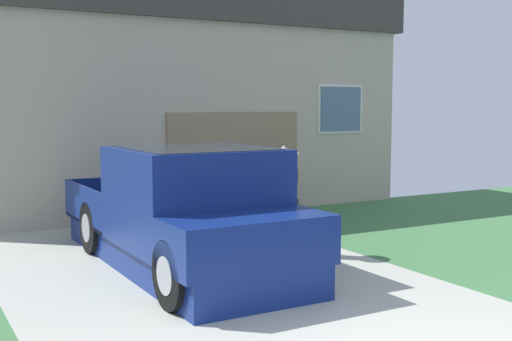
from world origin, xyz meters
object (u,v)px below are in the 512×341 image
at_px(pickup_truck, 190,215).
at_px(house_with_garage, 155,94).
at_px(person_with_hat, 284,195).
at_px(handbag, 294,247).
at_px(wheeled_trash_bin, 272,187).

height_order(pickup_truck, house_with_garage, house_with_garage).
relative_size(person_with_hat, handbag, 3.99).
bearing_deg(person_with_hat, handbag, 126.93).
bearing_deg(wheeled_trash_bin, house_with_garage, 108.28).
height_order(pickup_truck, person_with_hat, pickup_truck).
bearing_deg(house_with_garage, handbag, -93.00).
relative_size(handbag, wheeled_trash_bin, 0.39).
relative_size(pickup_truck, wheeled_trash_bin, 4.75).
height_order(handbag, wheeled_trash_bin, wheeled_trash_bin).
bearing_deg(pickup_truck, person_with_hat, -173.79).
distance_m(handbag, wheeled_trash_bin, 3.69).
height_order(handbag, house_with_garage, house_with_garage).
distance_m(pickup_truck, person_with_hat, 1.64).
height_order(person_with_hat, house_with_garage, house_with_garage).
relative_size(house_with_garage, wheeled_trash_bin, 9.47).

